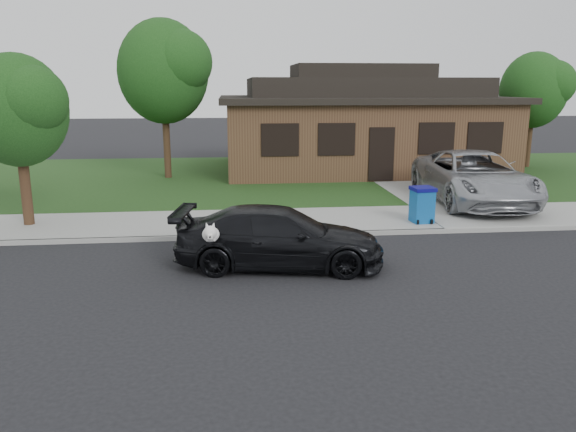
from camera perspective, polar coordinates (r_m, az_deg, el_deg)
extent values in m
plane|color=black|center=(11.38, 4.24, -6.74)|extent=(120.00, 120.00, 0.00)
cube|color=gray|center=(16.11, 1.12, -0.53)|extent=(60.00, 3.00, 0.12)
cube|color=gray|center=(14.66, 1.84, -1.91)|extent=(60.00, 0.12, 0.12)
cube|color=#193814|center=(23.91, -1.24, 3.98)|extent=(60.00, 13.00, 0.13)
cube|color=gray|center=(22.34, 14.97, 2.90)|extent=(4.50, 13.00, 0.14)
imported|color=black|center=(12.15, -0.89, -2.19)|extent=(4.71, 2.47, 1.30)
ellipsoid|color=white|center=(11.29, -7.85, -1.86)|extent=(0.34, 0.40, 0.30)
sphere|color=white|center=(11.04, -7.90, -1.66)|extent=(0.26, 0.26, 0.26)
cube|color=white|center=(10.94, -7.91, -2.06)|extent=(0.09, 0.12, 0.08)
sphere|color=black|center=(10.88, -7.92, -2.14)|extent=(0.04, 0.04, 0.04)
cone|color=white|center=(11.06, -8.25, -0.93)|extent=(0.11, 0.11, 0.14)
cone|color=white|center=(11.06, -7.57, -0.91)|extent=(0.11, 0.11, 0.14)
imported|color=#A7A9AE|center=(19.17, 18.33, 3.77)|extent=(3.07, 6.09, 1.65)
cube|color=#0D4F97|center=(16.11, 13.45, 0.96)|extent=(0.59, 0.59, 0.90)
cube|color=#080863|center=(16.01, 13.55, 2.70)|extent=(0.65, 0.65, 0.10)
cylinder|color=black|center=(15.87, 13.03, -0.59)|extent=(0.06, 0.14, 0.14)
cylinder|color=black|center=(16.01, 14.37, -0.56)|extent=(0.06, 0.14, 0.14)
cube|color=#422B1C|center=(26.31, 7.18, 8.15)|extent=(12.00, 8.00, 3.00)
cube|color=black|center=(26.22, 7.28, 11.69)|extent=(12.60, 8.60, 0.25)
cube|color=black|center=(26.21, 7.32, 12.83)|extent=(10.00, 6.50, 0.80)
cube|color=black|center=(26.22, 7.36, 14.36)|extent=(6.00, 3.50, 0.60)
cube|color=black|center=(22.46, 9.47, 6.21)|extent=(1.00, 0.06, 2.10)
cube|color=black|center=(21.69, -0.81, 7.74)|extent=(1.30, 0.05, 1.10)
cube|color=black|center=(21.99, 4.96, 7.77)|extent=(1.30, 0.05, 1.10)
cube|color=black|center=(23.08, 14.85, 7.64)|extent=(1.30, 0.05, 1.10)
cube|color=black|center=(23.86, 19.38, 7.50)|extent=(1.30, 0.05, 1.10)
cylinder|color=#332114|center=(23.80, -12.19, 6.81)|extent=(0.28, 0.28, 2.48)
ellipsoid|color=#143811|center=(23.68, -12.55, 14.13)|extent=(3.60, 3.60, 4.14)
sphere|color=#26591E|center=(23.08, -10.91, 15.13)|extent=(2.52, 2.52, 2.52)
cylinder|color=#332114|center=(28.78, 23.21, 6.64)|extent=(0.28, 0.28, 2.03)
ellipsoid|color=#143811|center=(28.65, 23.67, 11.63)|extent=(3.00, 3.00, 3.45)
sphere|color=#26591E|center=(28.56, 25.24, 12.09)|extent=(2.10, 2.10, 2.10)
cylinder|color=#332114|center=(16.92, -25.06, 2.22)|extent=(0.28, 0.28, 1.80)
ellipsoid|color=#143811|center=(16.70, -25.80, 9.64)|extent=(2.60, 2.60, 2.99)
sphere|color=#26591E|center=(16.15, -24.59, 10.61)|extent=(1.82, 1.82, 1.82)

